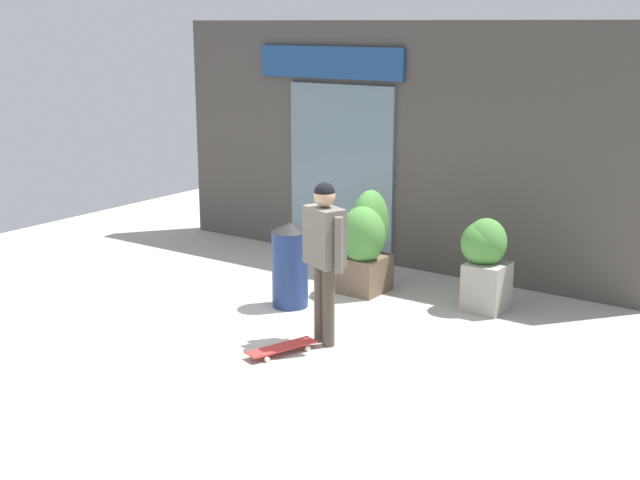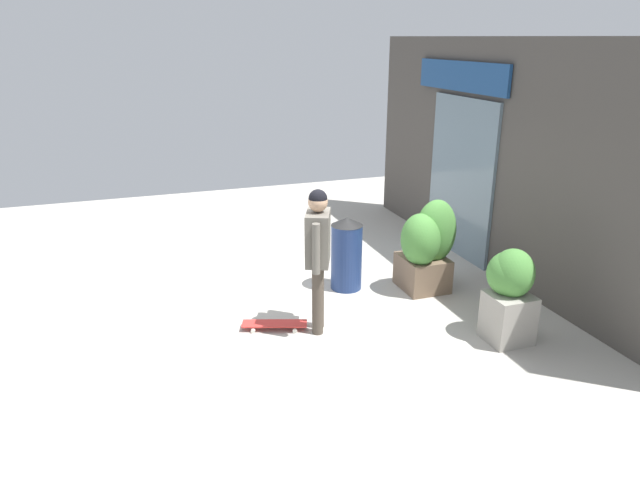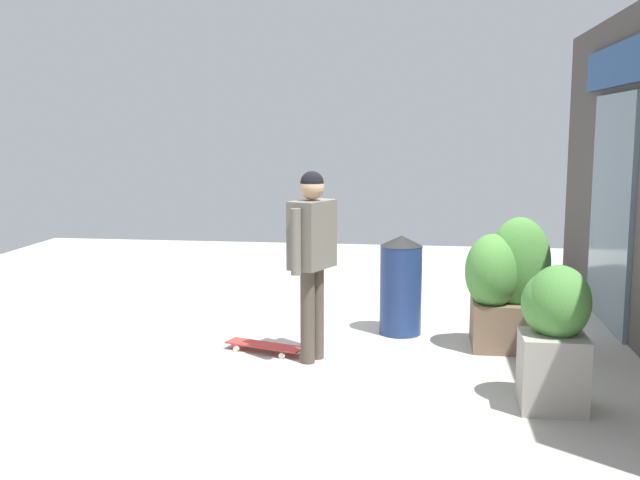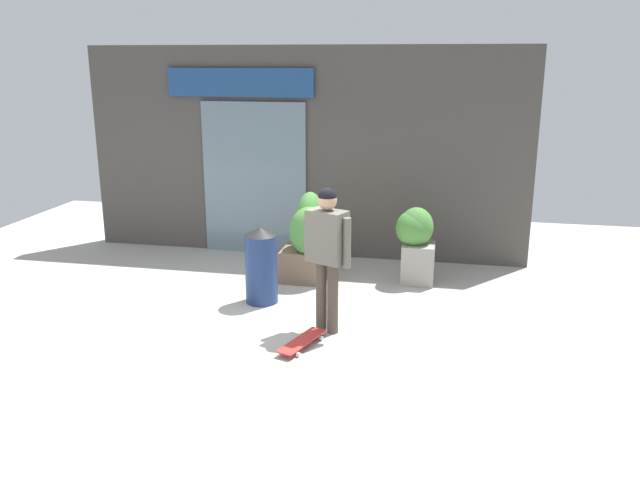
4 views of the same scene
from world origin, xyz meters
The scene contains 7 objects.
ground_plane centered at (0.00, 0.00, 0.00)m, with size 12.00×12.00×0.00m, color #B2ADA3.
building_facade centered at (-0.04, 3.12, 1.65)m, with size 7.10×0.31×3.31m.
skateboarder centered at (0.99, 0.03, 1.06)m, with size 0.58×0.41×1.72m.
skateboard centered at (0.80, -0.46, 0.06)m, with size 0.43×0.80×0.08m.
planter_box_left centered at (1.89, 2.00, 0.64)m, with size 0.56×0.51×1.09m.
planter_box_right centered at (0.37, 1.78, 0.63)m, with size 0.72×0.80×1.27m.
trash_bin centered at (-0.04, 0.79, 0.51)m, with size 0.43×0.43×1.02m.
Camera 4 is at (2.35, -7.02, 3.14)m, focal length 36.74 mm.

